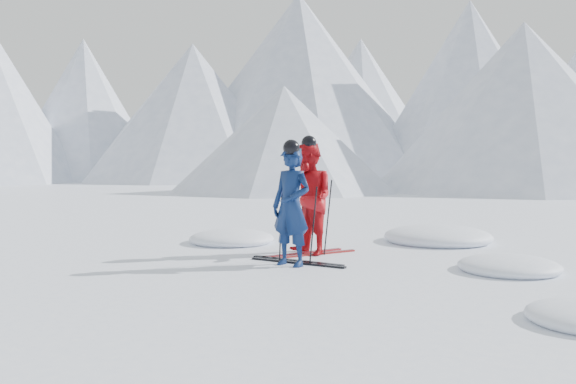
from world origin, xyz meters
The scene contains 12 objects.
ground centered at (0.00, 0.00, 0.00)m, with size 160.00×160.00×0.00m, color white.
skier_blue centered at (-1.31, -0.31, 0.93)m, with size 0.68×0.44×1.86m, color #0C1E49.
skier_red centered at (-1.69, 0.81, 0.98)m, with size 0.96×0.74×1.97m, color red.
pole_blue_left centered at (-1.61, -0.16, 0.62)m, with size 0.02×0.02×1.24m, color black.
pole_blue_right centered at (-1.06, -0.06, 0.62)m, with size 0.02×0.02×1.24m, color black.
pole_red_left centered at (-1.99, 1.06, 0.66)m, with size 0.02×0.02×1.31m, color black.
pole_red_right centered at (-1.39, 0.96, 0.66)m, with size 0.02×0.02×1.31m, color black.
ski_worn_left centered at (-1.81, 0.81, 0.01)m, with size 0.09×1.70×0.03m, color black.
ski_worn_right centered at (-1.57, 0.81, 0.01)m, with size 0.09×1.70×0.03m, color black.
ski_loose_a centered at (-1.43, 0.05, 0.01)m, with size 0.09×1.70×0.03m, color black.
ski_loose_b centered at (-1.33, -0.10, 0.01)m, with size 0.09×1.70×0.03m, color black.
snow_lumps centered at (-0.47, 2.09, 0.00)m, with size 8.33×6.75×0.47m.
Camera 1 is at (3.93, -8.15, 1.65)m, focal length 38.00 mm.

